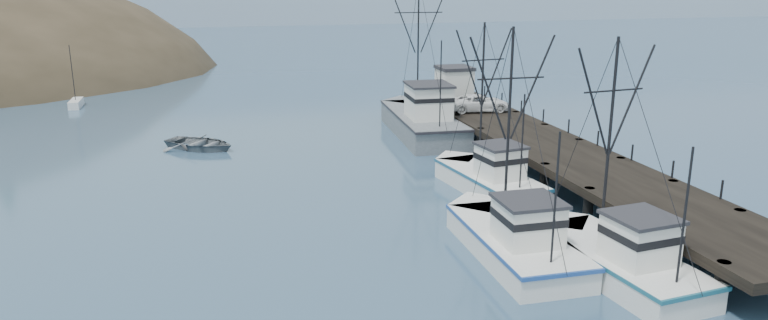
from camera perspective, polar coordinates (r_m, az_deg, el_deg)
The scene contains 11 objects.
ground at distance 29.33m, azimuth 3.10°, elevation -11.30°, with size 400.00×400.00×0.00m, color #2D4965.
pier at distance 47.93m, azimuth 13.23°, elevation 1.15°, with size 6.00×44.00×2.00m.
distant_ridge at distance 196.17m, azimuth -9.73°, elevation 11.37°, with size 360.00×40.00×26.00m, color #9EB2C6.
distant_ridge_far at distance 212.68m, azimuth -23.89°, elevation 10.60°, with size 180.00×25.00×18.00m, color silver.
trawler_near at distance 32.67m, azimuth 18.59°, elevation -7.66°, with size 4.43×10.71×10.87m.
trawler_mid at distance 33.65m, azimuth 10.62°, elevation -6.41°, with size 3.92×11.16×11.12m.
trawler_far at distance 42.93m, azimuth 8.56°, elevation -1.48°, with size 4.46×10.31×10.62m.
work_vessel at distance 57.33m, azimuth 3.15°, elevation 3.38°, with size 5.41×15.51×12.97m.
pier_shed at distance 63.74m, azimuth 5.87°, elevation 6.55°, with size 3.00×3.20×2.80m.
pickup_truck at distance 57.24m, azimuth 7.98°, elevation 4.73°, with size 2.31×5.02×1.39m, color white.
motorboat at distance 54.54m, azimuth -15.04°, elevation 0.91°, with size 4.10×5.73×1.19m, color slate.
Camera 1 is at (-8.23, -24.88, 13.19)m, focal length 32.00 mm.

